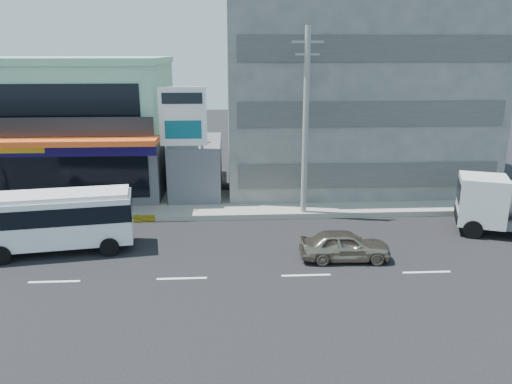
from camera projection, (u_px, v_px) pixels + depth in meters
The scene contains 10 objects.
ground at pixel (182, 279), 19.91m from camera, with size 120.00×120.00×0.00m, color black.
sidewalk at pixel (281, 203), 29.28m from camera, with size 70.00×5.00×0.30m, color gray.
shop_building at pixel (71, 129), 31.76m from camera, with size 12.40×11.70×8.00m.
concrete_building at pixel (349, 79), 32.98m from camera, with size 16.00×12.00×14.00m, color gray.
gap_structure at pixel (197, 168), 30.96m from camera, with size 3.00×6.00×3.50m, color #4C4C51.
satellite_dish at pixel (195, 142), 29.50m from camera, with size 1.50×1.50×0.15m, color slate.
billboard at pixel (183, 123), 27.38m from camera, with size 2.60×0.18×6.90m.
utility_pole_near at pixel (306, 123), 25.96m from camera, with size 1.60×0.30×10.00m.
minibus at pixel (57, 217), 22.20m from camera, with size 6.78×3.08×2.74m.
sedan at pixel (345, 245), 21.56m from camera, with size 1.56×3.89×1.32m, color #9E9179.
Camera 1 is at (1.89, -18.36, 8.75)m, focal length 35.00 mm.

